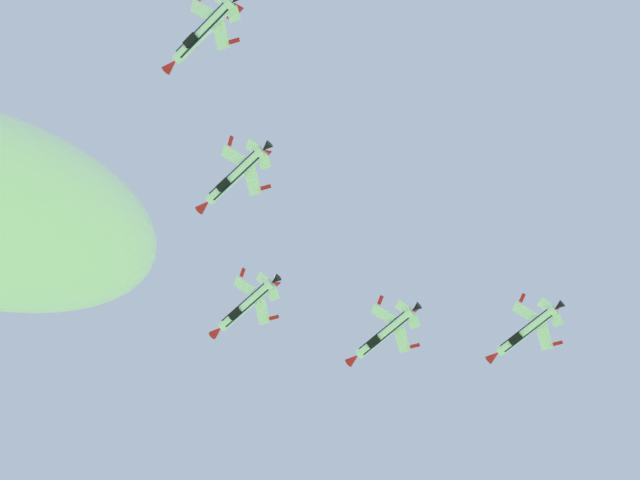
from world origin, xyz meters
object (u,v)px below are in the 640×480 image
object	(u,v)px
fighter_jet_right_wing	(384,334)
fighter_jet_left_outer	(203,33)
fighter_jet_right_outer	(525,332)
fighter_jet_lead	(245,306)
fighter_jet_left_wing	(234,177)

from	to	relation	value
fighter_jet_right_wing	fighter_jet_left_outer	world-z (taller)	fighter_jet_left_outer
fighter_jet_left_outer	fighter_jet_right_outer	world-z (taller)	fighter_jet_left_outer
fighter_jet_left_outer	fighter_jet_right_outer	distance (m)	71.70
fighter_jet_lead	fighter_jet_left_outer	world-z (taller)	fighter_jet_lead
fighter_jet_lead	fighter_jet_right_wing	distance (m)	23.42
fighter_jet_left_wing	fighter_jet_right_wing	world-z (taller)	fighter_jet_left_wing
fighter_jet_lead	fighter_jet_right_wing	xyz separation A→B (m)	(23.02, -3.21, -2.84)
fighter_jet_left_outer	fighter_jet_right_outer	size ratio (longest dim) A/B	1.00
fighter_jet_left_wing	fighter_jet_right_outer	distance (m)	55.09
fighter_jet_left_wing	fighter_jet_lead	bearing A→B (deg)	42.16
fighter_jet_right_wing	fighter_jet_right_outer	xyz separation A→B (m)	(22.94, -6.40, 1.80)
fighter_jet_right_outer	fighter_jet_left_outer	bearing A→B (deg)	178.39
fighter_jet_right_wing	fighter_jet_left_outer	distance (m)	56.61
fighter_jet_lead	fighter_jet_left_wing	size ratio (longest dim) A/B	1.00
fighter_jet_right_outer	fighter_jet_left_wing	bearing A→B (deg)	164.44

